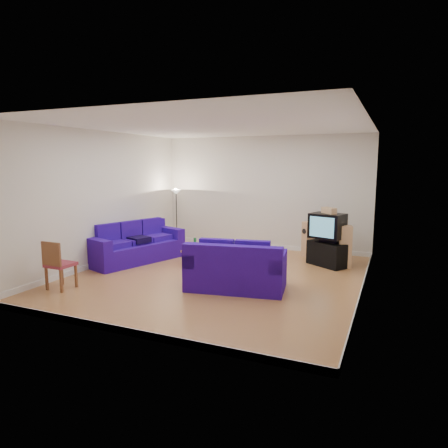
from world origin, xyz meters
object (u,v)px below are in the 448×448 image
at_px(coffee_table, 205,253).
at_px(sofa_three_seat, 134,247).
at_px(tv_stand, 328,254).
at_px(television, 327,226).
at_px(sofa_loveseat, 236,271).

bearing_deg(coffee_table, sofa_three_seat, -172.66).
distance_m(coffee_table, tv_stand, 2.97).
bearing_deg(television, tv_stand, 63.86).
bearing_deg(sofa_loveseat, tv_stand, 52.15).
xyz_separation_m(coffee_table, tv_stand, (2.72, 1.19, -0.03)).
height_order(coffee_table, tv_stand, tv_stand).
bearing_deg(coffee_table, television, 23.27).
height_order(sofa_three_seat, television, television).
relative_size(sofa_loveseat, tv_stand, 2.16).
height_order(sofa_three_seat, coffee_table, sofa_three_seat).
height_order(tv_stand, television, television).
relative_size(sofa_three_seat, sofa_loveseat, 1.29).
relative_size(sofa_loveseat, television, 2.29).
relative_size(sofa_loveseat, coffee_table, 1.91).
xyz_separation_m(sofa_loveseat, tv_stand, (1.37, 2.56, -0.07)).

